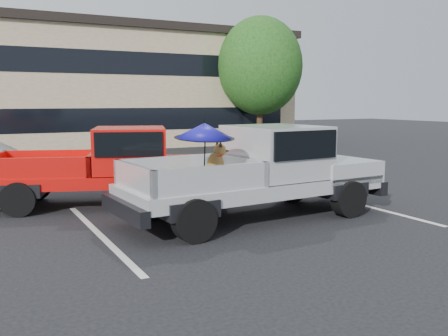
% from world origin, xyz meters
% --- Properties ---
extents(ground, '(90.00, 90.00, 0.00)m').
position_xyz_m(ground, '(0.00, 0.00, 0.00)').
color(ground, black).
rests_on(ground, ground).
extents(stripe_left, '(0.12, 5.00, 0.01)m').
position_xyz_m(stripe_left, '(-3.00, 2.00, 0.00)').
color(stripe_left, silver).
rests_on(stripe_left, ground).
extents(stripe_right, '(0.12, 5.00, 0.01)m').
position_xyz_m(stripe_right, '(3.00, 2.00, 0.00)').
color(stripe_right, silver).
rests_on(stripe_right, ground).
extents(motel_building, '(20.40, 8.40, 6.30)m').
position_xyz_m(motel_building, '(2.00, 20.99, 3.21)').
color(motel_building, tan).
rests_on(motel_building, ground).
extents(tree_right, '(4.46, 4.46, 6.78)m').
position_xyz_m(tree_right, '(9.00, 16.00, 4.21)').
color(tree_right, '#332114').
rests_on(tree_right, ground).
extents(tree_back, '(4.68, 4.68, 7.11)m').
position_xyz_m(tree_back, '(6.00, 24.00, 4.41)').
color(tree_back, '#332114').
rests_on(tree_back, ground).
extents(silver_pickup, '(5.80, 2.39, 2.06)m').
position_xyz_m(silver_pickup, '(0.41, 1.83, 1.05)').
color(silver_pickup, black).
rests_on(silver_pickup, ground).
extents(red_pickup, '(5.72, 3.49, 1.78)m').
position_xyz_m(red_pickup, '(-1.84, 4.38, 0.97)').
color(red_pickup, black).
rests_on(red_pickup, ground).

